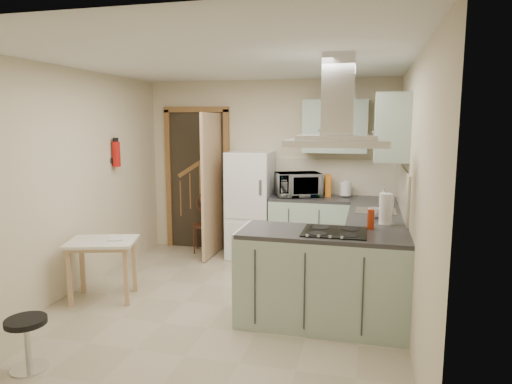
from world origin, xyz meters
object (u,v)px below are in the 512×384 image
(drop_leaf_table, at_px, (103,270))
(peninsula, at_px, (323,278))
(stool, at_px, (28,344))
(extractor_hood, at_px, (337,143))
(fridge, at_px, (250,205))
(microwave, at_px, (298,185))
(bentwood_chair, at_px, (205,225))

(drop_leaf_table, bearing_deg, peninsula, -18.04)
(peninsula, relative_size, stool, 3.72)
(extractor_hood, xyz_separation_m, stool, (-2.23, -1.37, -1.51))
(fridge, height_order, microwave, fridge)
(fridge, xyz_separation_m, microwave, (0.67, -0.01, 0.31))
(microwave, bearing_deg, extractor_hood, -94.51)
(bentwood_chair, xyz_separation_m, microwave, (1.40, -0.10, 0.67))
(extractor_hood, bearing_deg, fridge, 123.79)
(peninsula, relative_size, microwave, 2.63)
(peninsula, bearing_deg, bentwood_chair, 133.35)
(drop_leaf_table, distance_m, stool, 1.44)
(fridge, height_order, stool, fridge)
(drop_leaf_table, relative_size, stool, 1.68)
(bentwood_chair, xyz_separation_m, stool, (-0.18, -3.44, -0.19))
(bentwood_chair, relative_size, microwave, 1.35)
(drop_leaf_table, bearing_deg, extractor_hood, -18.00)
(extractor_hood, height_order, stool, extractor_hood)
(bentwood_chair, relative_size, stool, 1.90)
(fridge, bearing_deg, bentwood_chair, 173.14)
(peninsula, relative_size, bentwood_chair, 1.95)
(fridge, distance_m, microwave, 0.74)
(fridge, height_order, bentwood_chair, fridge)
(bentwood_chair, bearing_deg, stool, -106.96)
(drop_leaf_table, bearing_deg, microwave, 29.84)
(extractor_hood, relative_size, drop_leaf_table, 1.29)
(peninsula, bearing_deg, microwave, 105.66)
(extractor_hood, height_order, microwave, extractor_hood)
(extractor_hood, bearing_deg, drop_leaf_table, 178.92)
(drop_leaf_table, height_order, stool, drop_leaf_table)
(fridge, relative_size, drop_leaf_table, 2.15)
(stool, relative_size, microwave, 0.71)
(fridge, bearing_deg, extractor_hood, -56.21)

